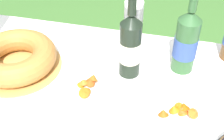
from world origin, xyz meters
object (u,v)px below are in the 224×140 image
cider_bottle_green (186,42)px  juice_bottle_red (130,46)px  snack_plate_left (181,112)px  bundt_cake (15,57)px  snack_plate_right (85,91)px  cup_stack (133,28)px

cider_bottle_green → juice_bottle_red: juice_bottle_red is taller
snack_plate_left → juice_bottle_red: bearing=140.5°
bundt_cake → juice_bottle_red: bearing=9.1°
snack_plate_right → juice_bottle_red: bearing=48.3°
cup_stack → juice_bottle_red: bearing=-84.0°
bundt_cake → cup_stack: (0.41, 0.20, 0.07)m
cup_stack → snack_plate_right: (-0.12, -0.28, -0.10)m
cup_stack → cider_bottle_green: bearing=-15.9°
cup_stack → cider_bottle_green: (0.20, -0.06, 0.01)m
juice_bottle_red → snack_plate_left: (0.20, -0.17, -0.11)m
cider_bottle_green → juice_bottle_red: bearing=-159.2°
cup_stack → snack_plate_right: size_ratio=1.06×
snack_plate_left → bundt_cake: bearing=170.9°
juice_bottle_red → snack_plate_right: juice_bottle_red is taller
cider_bottle_green → bundt_cake: bearing=-167.2°
cup_stack → cider_bottle_green: 0.21m
juice_bottle_red → cider_bottle_green: bearing=20.8°
cup_stack → bundt_cake: bearing=-154.2°
snack_plate_left → cider_bottle_green: bearing=93.3°
snack_plate_left → snack_plate_right: size_ratio=1.05×
juice_bottle_red → snack_plate_left: bearing=-39.5°
bundt_cake → juice_bottle_red: (0.42, 0.07, 0.08)m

